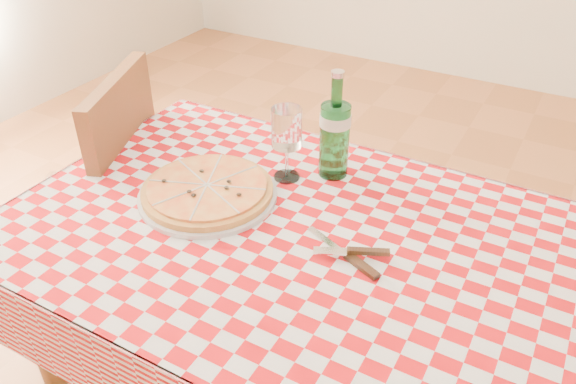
% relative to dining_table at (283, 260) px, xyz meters
% --- Properties ---
extents(dining_table, '(1.20, 0.80, 0.75)m').
position_rel_dining_table_xyz_m(dining_table, '(0.00, 0.00, 0.00)').
color(dining_table, brown).
rests_on(dining_table, ground).
extents(tablecloth, '(1.30, 0.90, 0.01)m').
position_rel_dining_table_xyz_m(tablecloth, '(0.00, 0.00, 0.09)').
color(tablecloth, '#A90A0F').
rests_on(tablecloth, dining_table).
extents(chair_far, '(0.56, 0.56, 0.95)m').
position_rel_dining_table_xyz_m(chair_far, '(-0.73, 0.11, -0.12)').
color(chair_far, brown).
rests_on(chair_far, ground).
extents(pizza_plate, '(0.46, 0.46, 0.05)m').
position_rel_dining_table_xyz_m(pizza_plate, '(-0.23, 0.02, 0.12)').
color(pizza_plate, '#BC873E').
rests_on(pizza_plate, tablecloth).
extents(water_bottle, '(0.08, 0.08, 0.29)m').
position_rel_dining_table_xyz_m(water_bottle, '(-0.00, 0.27, 0.24)').
color(water_bottle, '#1A692B').
rests_on(water_bottle, tablecloth).
extents(wine_glass, '(0.09, 0.09, 0.20)m').
position_rel_dining_table_xyz_m(wine_glass, '(-0.10, 0.20, 0.20)').
color(wine_glass, silver).
rests_on(wine_glass, tablecloth).
extents(cutlery, '(0.25, 0.21, 0.03)m').
position_rel_dining_table_xyz_m(cutlery, '(0.17, -0.02, 0.11)').
color(cutlery, silver).
rests_on(cutlery, tablecloth).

